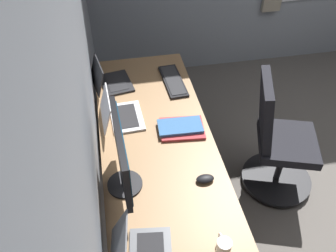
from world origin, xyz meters
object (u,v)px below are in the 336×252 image
object	(u,v)px
laptop_leftmost	(138,251)
mouse_main	(205,179)
keyboard_main	(173,81)
office_chair	(277,142)
laptop_center	(118,114)
drawer_pedestal	(151,161)
laptop_left	(109,80)
book_stack_near	(181,127)
coffee_mug	(223,247)
monitor_primary	(122,155)

from	to	relation	value
laptop_leftmost	mouse_main	world-z (taller)	laptop_leftmost
keyboard_main	office_chair	xyz separation A→B (m)	(-0.52, -0.69, -0.28)
laptop_leftmost	laptop_center	xyz separation A→B (m)	(1.01, 0.01, 0.00)
drawer_pedestal	laptop_left	xyz separation A→B (m)	(0.49, 0.23, 0.43)
book_stack_near	coffee_mug	bearing A→B (deg)	-179.25
keyboard_main	book_stack_near	distance (m)	0.53
drawer_pedestal	monitor_primary	size ratio (longest dim) A/B	1.29
drawer_pedestal	book_stack_near	xyz separation A→B (m)	(-0.09, -0.20, 0.40)
laptop_leftmost	coffee_mug	bearing A→B (deg)	-98.11
coffee_mug	keyboard_main	bearing A→B (deg)	-1.64
book_stack_near	coffee_mug	distance (m)	0.89
book_stack_near	mouse_main	bearing A→B (deg)	-174.49
laptop_leftmost	office_chair	bearing A→B (deg)	-53.50
monitor_primary	office_chair	distance (m)	1.33
drawer_pedestal	keyboard_main	distance (m)	0.64
laptop_left	book_stack_near	world-z (taller)	laptop_left
mouse_main	monitor_primary	bearing A→B (deg)	82.85
laptop_left	office_chair	bearing A→B (deg)	-115.82
monitor_primary	book_stack_near	xyz separation A→B (m)	(0.39, -0.41, -0.23)
drawer_pedestal	keyboard_main	world-z (taller)	keyboard_main
keyboard_main	book_stack_near	size ratio (longest dim) A/B	1.36
laptop_left	keyboard_main	bearing A→B (deg)	-95.89
drawer_pedestal	keyboard_main	bearing A→B (deg)	-30.04
laptop_left	office_chair	xyz separation A→B (m)	(-0.57, -1.18, -0.32)
coffee_mug	mouse_main	bearing A→B (deg)	-4.08
laptop_left	keyboard_main	world-z (taller)	laptop_left
monitor_primary	book_stack_near	distance (m)	0.61
drawer_pedestal	book_stack_near	bearing A→B (deg)	-115.22
mouse_main	book_stack_near	world-z (taller)	book_stack_near
keyboard_main	book_stack_near	bearing A→B (deg)	174.40
laptop_left	laptop_leftmost	bearing A→B (deg)	-178.20
office_chair	book_stack_near	bearing A→B (deg)	90.86
office_chair	laptop_left	bearing A→B (deg)	64.18
book_stack_near	laptop_center	bearing A→B (deg)	65.57
laptop_left	mouse_main	world-z (taller)	laptop_left
laptop_center	keyboard_main	world-z (taller)	laptop_center
mouse_main	office_chair	size ratio (longest dim) A/B	0.11
laptop_center	keyboard_main	xyz separation A→B (m)	(0.35, -0.45, -0.04)
office_chair	laptop_leftmost	bearing A→B (deg)	126.50
book_stack_near	laptop_left	bearing A→B (deg)	36.77
mouse_main	office_chair	distance (m)	0.88
drawer_pedestal	coffee_mug	bearing A→B (deg)	-167.79
monitor_primary	keyboard_main	bearing A→B (deg)	-26.63
mouse_main	laptop_center	bearing A→B (deg)	35.08
laptop_leftmost	mouse_main	xyz separation A→B (m)	(0.38, -0.43, -0.03)
drawer_pedestal	laptop_leftmost	world-z (taller)	laptop_leftmost
drawer_pedestal	laptop_leftmost	bearing A→B (deg)	168.38
laptop_leftmost	book_stack_near	xyz separation A→B (m)	(0.83, -0.39, -0.03)
monitor_primary	laptop_left	distance (m)	0.99
laptop_center	office_chair	size ratio (longest dim) A/B	0.33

